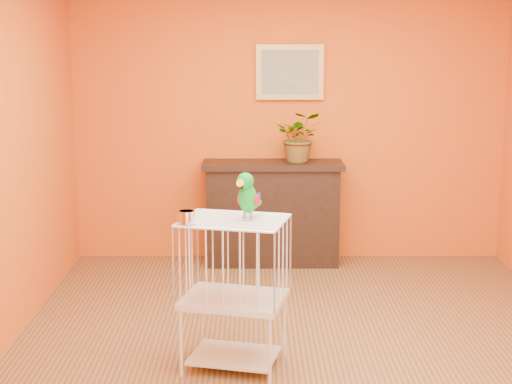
{
  "coord_description": "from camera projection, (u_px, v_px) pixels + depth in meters",
  "views": [
    {
      "loc": [
        -0.33,
        -5.0,
        2.07
      ],
      "look_at": [
        -0.32,
        -0.28,
        1.13
      ],
      "focal_mm": 55.0,
      "sensor_mm": 36.0,
      "label": 1
    }
  ],
  "objects": [
    {
      "name": "parrot",
      "position": [
        248.0,
        195.0,
        4.8
      ],
      "size": [
        0.18,
        0.26,
        0.3
      ],
      "rotation": [
        0.0,
        0.0,
        -0.45
      ],
      "color": "#59544C",
      "rests_on": "birdcage"
    },
    {
      "name": "room_shell",
      "position": [
        306.0,
        114.0,
        5.0
      ],
      "size": [
        4.5,
        4.5,
        4.5
      ],
      "color": "#D65114",
      "rests_on": "ground"
    },
    {
      "name": "feed_cup",
      "position": [
        186.0,
        217.0,
        4.69
      ],
      "size": [
        0.11,
        0.11,
        0.07
      ],
      "primitive_type": "cylinder",
      "color": "silver",
      "rests_on": "birdcage"
    },
    {
      "name": "console_cabinet",
      "position": [
        272.0,
        213.0,
        7.21
      ],
      "size": [
        1.28,
        0.46,
        0.95
      ],
      "color": "black",
      "rests_on": "ground"
    },
    {
      "name": "birdcage",
      "position": [
        234.0,
        292.0,
        4.9
      ],
      "size": [
        0.72,
        0.61,
        0.96
      ],
      "rotation": [
        0.0,
        0.0,
        -0.24
      ],
      "color": "beige",
      "rests_on": "ground"
    },
    {
      "name": "framed_picture",
      "position": [
        290.0,
        72.0,
        7.15
      ],
      "size": [
        0.62,
        0.04,
        0.5
      ],
      "color": "#B58740",
      "rests_on": "room_shell"
    },
    {
      "name": "ground",
      "position": [
        303.0,
        347.0,
        5.31
      ],
      "size": [
        4.5,
        4.5,
        0.0
      ],
      "primitive_type": "plane",
      "color": "brown",
      "rests_on": "ground"
    },
    {
      "name": "potted_plant",
      "position": [
        300.0,
        143.0,
        7.05
      ],
      "size": [
        0.45,
        0.49,
        0.36
      ],
      "primitive_type": "imported",
      "rotation": [
        0.0,
        0.0,
        -0.08
      ],
      "color": "#26722D",
      "rests_on": "console_cabinet"
    }
  ]
}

